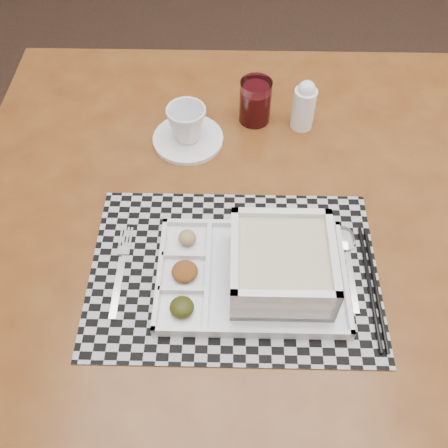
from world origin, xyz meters
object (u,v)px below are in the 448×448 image
Objects in this scene: cup at (187,124)px; juice_glass at (255,103)px; creamer_bottle at (304,105)px; dining_table at (238,246)px; serving_tray at (270,269)px.

juice_glass is at bearing 12.36° from cup.
creamer_bottle is (0.10, -0.02, 0.01)m from juice_glass.
juice_glass is at bearing 82.95° from dining_table.
creamer_bottle reaches higher than cup.
dining_table is at bearing -117.35° from creamer_bottle.
serving_tray is 0.41m from juice_glass.
juice_glass reaches higher than serving_tray.
dining_table is 13.21× the size of cup.
dining_table is 0.18m from serving_tray.
creamer_bottle reaches higher than juice_glass.
juice_glass reaches higher than cup.
juice_glass is 0.85× the size of creamer_bottle.
creamer_bottle reaches higher than dining_table.
serving_tray is at bearing -79.14° from cup.
cup is (-0.16, 0.34, 0.01)m from serving_tray.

